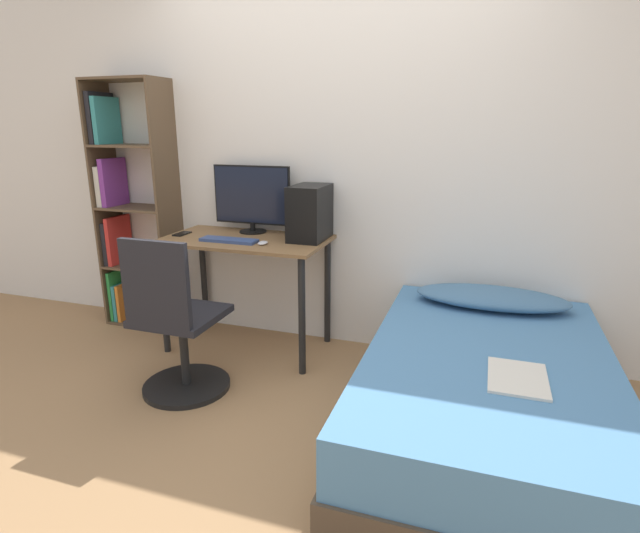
# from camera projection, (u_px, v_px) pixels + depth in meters

# --- Properties ---
(ground_plane) EXTENTS (14.00, 14.00, 0.00)m
(ground_plane) POSITION_uv_depth(u_px,v_px,m) (254.00, 450.00, 2.40)
(ground_plane) COLOR #9E754C
(wall_back) EXTENTS (8.00, 0.05, 2.50)m
(wall_back) POSITION_uv_depth(u_px,v_px,m) (338.00, 165.00, 3.32)
(wall_back) COLOR silver
(wall_back) RESTS_ON ground_plane
(desk) EXTENTS (1.09, 0.61, 0.78)m
(desk) POSITION_uv_depth(u_px,v_px,m) (246.00, 256.00, 3.34)
(desk) COLOR brown
(desk) RESTS_ON ground_plane
(bookshelf) EXTENTS (0.57, 0.30, 1.82)m
(bookshelf) POSITION_uv_depth(u_px,v_px,m) (127.00, 210.00, 3.75)
(bookshelf) COLOR brown
(bookshelf) RESTS_ON ground_plane
(office_chair) EXTENTS (0.51, 0.51, 0.94)m
(office_chair) POSITION_uv_depth(u_px,v_px,m) (177.00, 334.00, 2.81)
(office_chair) COLOR black
(office_chair) RESTS_ON ground_plane
(bed) EXTENTS (1.15, 1.84, 0.47)m
(bed) POSITION_uv_depth(u_px,v_px,m) (485.00, 397.00, 2.42)
(bed) COLOR #4C3D2D
(bed) RESTS_ON ground_plane
(pillow) EXTENTS (0.87, 0.36, 0.11)m
(pillow) POSITION_uv_depth(u_px,v_px,m) (491.00, 298.00, 2.94)
(pillow) COLOR teal
(pillow) RESTS_ON bed
(magazine) EXTENTS (0.24, 0.32, 0.01)m
(magazine) POSITION_uv_depth(u_px,v_px,m) (518.00, 378.00, 2.11)
(magazine) COLOR silver
(magazine) RESTS_ON bed
(monitor) EXTENTS (0.57, 0.19, 0.46)m
(monitor) POSITION_uv_depth(u_px,v_px,m) (252.00, 198.00, 3.44)
(monitor) COLOR black
(monitor) RESTS_ON desk
(keyboard) EXTENTS (0.38, 0.11, 0.02)m
(keyboard) POSITION_uv_depth(u_px,v_px,m) (229.00, 240.00, 3.21)
(keyboard) COLOR #33477A
(keyboard) RESTS_ON desk
(pc_tower) EXTENTS (0.21, 0.34, 0.35)m
(pc_tower) POSITION_uv_depth(u_px,v_px,m) (310.00, 213.00, 3.24)
(pc_tower) COLOR black
(pc_tower) RESTS_ON desk
(mouse) EXTENTS (0.06, 0.09, 0.02)m
(mouse) POSITION_uv_depth(u_px,v_px,m) (263.00, 243.00, 3.14)
(mouse) COLOR silver
(mouse) RESTS_ON desk
(phone) EXTENTS (0.07, 0.14, 0.01)m
(phone) POSITION_uv_depth(u_px,v_px,m) (182.00, 234.00, 3.43)
(phone) COLOR black
(phone) RESTS_ON desk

